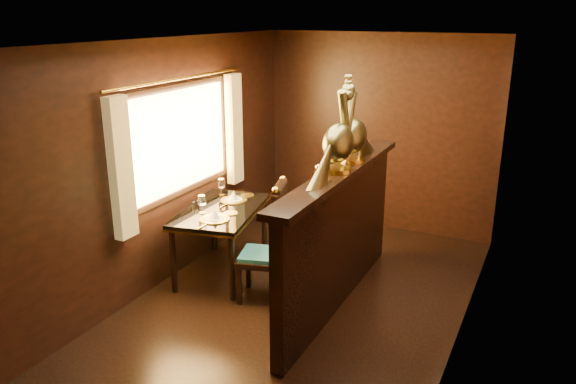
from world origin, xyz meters
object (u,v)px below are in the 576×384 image
object	(u,v)px
dining_table	(221,214)
peacock_right	(354,121)
chair_right	(319,215)
peacock_left	(339,126)
chair_left	(272,239)

from	to	relation	value
dining_table	peacock_right	xyz separation A→B (m)	(1.38, 0.22, 1.09)
chair_right	peacock_left	distance (m)	1.34
dining_table	chair_right	bearing A→B (deg)	12.79
chair_right	chair_left	bearing A→B (deg)	-102.39
chair_left	peacock_left	world-z (taller)	peacock_left
chair_right	dining_table	bearing A→B (deg)	-153.23
dining_table	peacock_left	world-z (taller)	peacock_left
chair_right	peacock_left	xyz separation A→B (m)	(0.43, -0.61, 1.11)
dining_table	chair_left	bearing A→B (deg)	-31.73
dining_table	peacock_right	bearing A→B (deg)	-2.65
peacock_right	chair_left	bearing A→B (deg)	-140.89
chair_left	peacock_right	bearing A→B (deg)	23.48
chair_right	peacock_right	bearing A→B (deg)	-24.01
dining_table	chair_right	world-z (taller)	chair_right
chair_left	peacock_left	bearing A→B (deg)	-6.01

